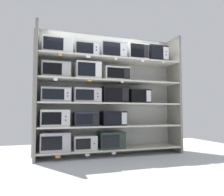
% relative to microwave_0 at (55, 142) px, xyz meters
% --- Properties ---
extents(ground, '(6.86, 6.00, 0.02)m').
position_rel_microwave_0_xyz_m(ground, '(1.10, -1.00, -0.33)').
color(ground, '#B2B7BC').
extents(back_panel, '(3.06, 0.04, 2.51)m').
position_rel_microwave_0_xyz_m(back_panel, '(1.10, 0.28, 0.94)').
color(back_panel, '#B2B2AD').
rests_on(back_panel, ground).
extents(upright_left, '(0.05, 0.50, 2.51)m').
position_rel_microwave_0_xyz_m(upright_left, '(-0.36, 0.00, 0.94)').
color(upright_left, gray).
rests_on(upright_left, ground).
extents(upright_right, '(0.05, 0.50, 2.51)m').
position_rel_microwave_0_xyz_m(upright_right, '(2.56, 0.00, 0.94)').
color(upright_right, gray).
rests_on(upright_right, ground).
extents(shelf_0, '(2.86, 0.50, 0.03)m').
position_rel_microwave_0_xyz_m(shelf_0, '(1.10, 0.00, -0.18)').
color(shelf_0, beige).
rests_on(shelf_0, ground).
extents(microwave_0, '(0.53, 0.41, 0.34)m').
position_rel_microwave_0_xyz_m(microwave_0, '(0.00, 0.00, 0.00)').
color(microwave_0, '#B6B1BA').
rests_on(microwave_0, shelf_0).
extents(microwave_1, '(0.43, 0.40, 0.27)m').
position_rel_microwave_0_xyz_m(microwave_1, '(0.55, -0.00, -0.04)').
color(microwave_1, silver).
rests_on(microwave_1, shelf_0).
extents(microwave_2, '(0.49, 0.43, 0.32)m').
position_rel_microwave_0_xyz_m(microwave_2, '(1.08, -0.00, -0.01)').
color(microwave_2, '#26352F').
rests_on(microwave_2, shelf_0).
extents(price_tag_0, '(0.08, 0.00, 0.05)m').
position_rel_microwave_0_xyz_m(price_tag_0, '(0.04, -0.25, -0.23)').
color(price_tag_0, orange).
extents(price_tag_1, '(0.08, 0.00, 0.04)m').
position_rel_microwave_0_xyz_m(price_tag_1, '(0.56, -0.25, -0.23)').
color(price_tag_1, white).
extents(price_tag_2, '(0.08, 0.00, 0.04)m').
position_rel_microwave_0_xyz_m(price_tag_2, '(1.06, -0.25, -0.22)').
color(price_tag_2, white).
extents(shelf_1, '(2.86, 0.50, 0.03)m').
position_rel_microwave_0_xyz_m(shelf_1, '(1.10, 0.00, 0.26)').
color(shelf_1, beige).
extents(microwave_3, '(0.51, 0.41, 0.31)m').
position_rel_microwave_0_xyz_m(microwave_3, '(-0.01, -0.00, 0.43)').
color(microwave_3, silver).
rests_on(microwave_3, shelf_1).
extents(microwave_4, '(0.45, 0.38, 0.27)m').
position_rel_microwave_0_xyz_m(microwave_4, '(0.56, -0.00, 0.41)').
color(microwave_4, '#26273A').
rests_on(microwave_4, shelf_1).
extents(microwave_5, '(0.48, 0.38, 0.28)m').
position_rel_microwave_0_xyz_m(microwave_5, '(1.12, -0.00, 0.42)').
color(microwave_5, black).
rests_on(microwave_5, shelf_1).
extents(shelf_2, '(2.86, 0.50, 0.03)m').
position_rel_microwave_0_xyz_m(shelf_2, '(1.10, 0.00, 0.71)').
color(shelf_2, beige).
extents(microwave_6, '(0.53, 0.44, 0.26)m').
position_rel_microwave_0_xyz_m(microwave_6, '(-0.00, -0.00, 0.86)').
color(microwave_6, '#9AA3A9').
rests_on(microwave_6, shelf_2).
extents(microwave_7, '(0.51, 0.43, 0.27)m').
position_rel_microwave_0_xyz_m(microwave_7, '(0.58, -0.00, 0.86)').
color(microwave_7, '#B8B0BA').
rests_on(microwave_7, shelf_2).
extents(microwave_8, '(0.51, 0.37, 0.33)m').
position_rel_microwave_0_xyz_m(microwave_8, '(1.14, -0.00, 0.89)').
color(microwave_8, black).
rests_on(microwave_8, shelf_2).
extents(microwave_9, '(0.42, 0.41, 0.28)m').
position_rel_microwave_0_xyz_m(microwave_9, '(1.67, -0.00, 0.87)').
color(microwave_9, black).
rests_on(microwave_9, shelf_2).
extents(shelf_3, '(2.86, 0.50, 0.03)m').
position_rel_microwave_0_xyz_m(shelf_3, '(1.10, 0.00, 1.16)').
color(shelf_3, beige).
extents(microwave_10, '(0.52, 0.34, 0.29)m').
position_rel_microwave_0_xyz_m(microwave_10, '(-0.00, -0.00, 1.33)').
color(microwave_10, '#A3A5A4').
rests_on(microwave_10, shelf_3).
extents(microwave_11, '(0.48, 0.41, 0.33)m').
position_rel_microwave_0_xyz_m(microwave_11, '(0.59, -0.00, 1.34)').
color(microwave_11, silver).
rests_on(microwave_11, shelf_3).
extents(microwave_12, '(0.51, 0.36, 0.27)m').
position_rel_microwave_0_xyz_m(microwave_12, '(1.18, -0.00, 1.31)').
color(microwave_12, silver).
rests_on(microwave_12, shelf_3).
extents(price_tag_3, '(0.07, 0.00, 0.05)m').
position_rel_microwave_0_xyz_m(price_tag_3, '(-0.03, -0.25, 1.12)').
color(price_tag_3, white).
extents(price_tag_4, '(0.07, 0.00, 0.03)m').
position_rel_microwave_0_xyz_m(price_tag_4, '(0.59, -0.25, 1.13)').
color(price_tag_4, orange).
extents(price_tag_5, '(0.05, 0.00, 0.03)m').
position_rel_microwave_0_xyz_m(price_tag_5, '(1.23, -0.25, 1.13)').
color(price_tag_5, white).
extents(shelf_4, '(2.86, 0.50, 0.03)m').
position_rel_microwave_0_xyz_m(shelf_4, '(1.10, 0.00, 1.61)').
color(shelf_4, beige).
extents(microwave_13, '(0.55, 0.39, 0.31)m').
position_rel_microwave_0_xyz_m(microwave_13, '(0.01, -0.00, 1.78)').
color(microwave_13, silver).
rests_on(microwave_13, shelf_4).
extents(microwave_14, '(0.47, 0.35, 0.27)m').
position_rel_microwave_0_xyz_m(microwave_14, '(0.56, -0.00, 1.76)').
color(microwave_14, '#9FA7A3').
rests_on(microwave_14, shelf_4).
extents(microwave_15, '(0.53, 0.36, 0.32)m').
position_rel_microwave_0_xyz_m(microwave_15, '(1.11, -0.00, 1.79)').
color(microwave_15, '#9EA1AE').
rests_on(microwave_15, shelf_4).
extents(microwave_16, '(0.42, 0.42, 0.33)m').
position_rel_microwave_0_xyz_m(microwave_16, '(1.63, -0.00, 1.79)').
color(microwave_16, silver).
rests_on(microwave_16, shelf_4).
extents(microwave_17, '(0.44, 0.40, 0.34)m').
position_rel_microwave_0_xyz_m(microwave_17, '(2.10, -0.00, 1.79)').
color(microwave_17, black).
rests_on(microwave_17, shelf_4).
extents(price_tag_6, '(0.05, 0.00, 0.04)m').
position_rel_microwave_0_xyz_m(price_tag_6, '(0.05, -0.25, 1.57)').
color(price_tag_6, orange).
extents(price_tag_7, '(0.08, 0.00, 0.04)m').
position_rel_microwave_0_xyz_m(price_tag_7, '(0.56, -0.25, 1.57)').
color(price_tag_7, white).
extents(price_tag_8, '(0.05, 0.00, 0.04)m').
position_rel_microwave_0_xyz_m(price_tag_8, '(1.10, -0.25, 1.57)').
color(price_tag_8, beige).
extents(price_tag_9, '(0.07, 0.00, 0.04)m').
position_rel_microwave_0_xyz_m(price_tag_9, '(1.67, -0.25, 1.57)').
color(price_tag_9, white).
extents(price_tag_10, '(0.05, 0.00, 0.03)m').
position_rel_microwave_0_xyz_m(price_tag_10, '(2.14, -0.25, 1.58)').
color(price_tag_10, beige).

